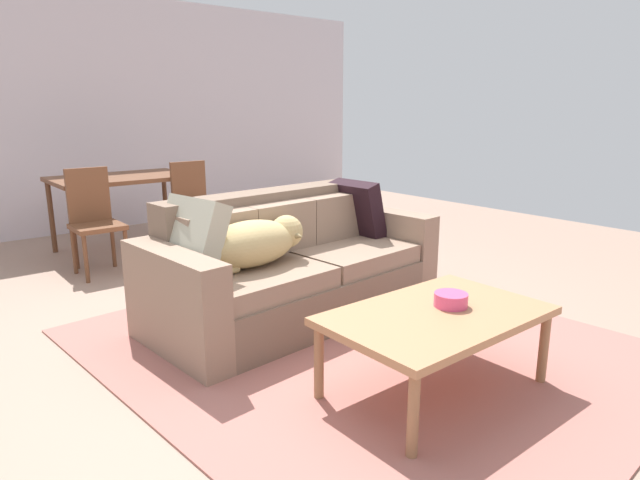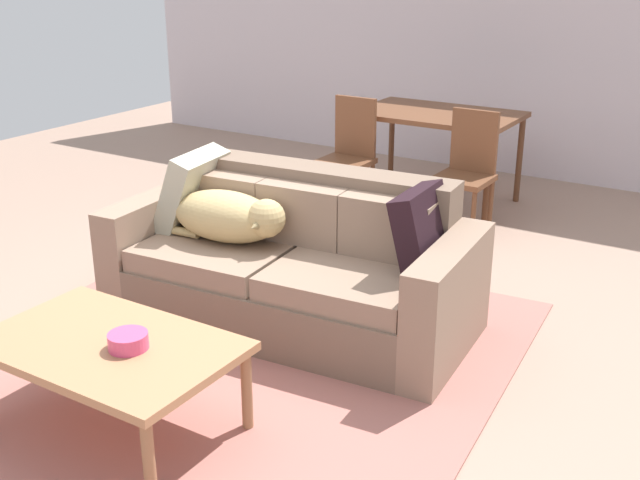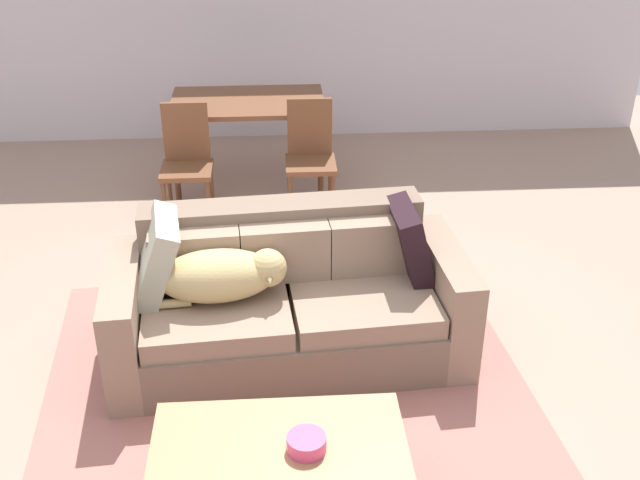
{
  "view_description": "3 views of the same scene",
  "coord_description": "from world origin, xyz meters",
  "views": [
    {
      "loc": [
        -1.88,
        -2.72,
        1.43
      ],
      "look_at": [
        0.42,
        0.1,
        0.54
      ],
      "focal_mm": 30.66,
      "sensor_mm": 36.0,
      "label": 1
    },
    {
      "loc": [
        2.59,
        -3.19,
        2.05
      ],
      "look_at": [
        0.44,
        0.25,
        0.52
      ],
      "focal_mm": 44.22,
      "sensor_mm": 36.0,
      "label": 2
    },
    {
      "loc": [
        0.21,
        -3.6,
        2.81
      ],
      "look_at": [
        0.47,
        0.33,
        0.7
      ],
      "focal_mm": 43.42,
      "sensor_mm": 36.0,
      "label": 3
    }
  ],
  "objects": [
    {
      "name": "dining_chair_near_right",
      "position": [
        0.52,
        2.2,
        0.5
      ],
      "size": [
        0.41,
        0.41,
        0.91
      ],
      "rotation": [
        0.0,
        0.0,
        -0.02
      ],
      "color": "brown",
      "rests_on": "ground"
    },
    {
      "name": "area_rug",
      "position": [
        0.28,
        -0.46,
        0.01
      ],
      "size": [
        2.94,
        3.36,
        0.01
      ],
      "primitive_type": "cube",
      "rotation": [
        0.0,
        0.0,
        0.08
      ],
      "color": "#AD6A5F",
      "rests_on": "ground"
    },
    {
      "name": "dog_on_left_cushion",
      "position": [
        -0.08,
        0.13,
        0.6
      ],
      "size": [
        0.84,
        0.41,
        0.29
      ],
      "rotation": [
        0.0,
        0.0,
        0.08
      ],
      "color": "tan",
      "rests_on": "couch"
    },
    {
      "name": "bowl_on_coffee_table",
      "position": [
        0.32,
        -1.09,
        0.47
      ],
      "size": [
        0.17,
        0.17,
        0.07
      ],
      "primitive_type": "cylinder",
      "color": "#EA4C7F",
      "rests_on": "coffee_table"
    },
    {
      "name": "dining_table",
      "position": [
        0.01,
        2.75,
        0.69
      ],
      "size": [
        1.3,
        0.84,
        0.76
      ],
      "color": "brown",
      "rests_on": "ground"
    },
    {
      "name": "ground_plane",
      "position": [
        0.0,
        0.0,
        0.0
      ],
      "size": [
        10.0,
        10.0,
        0.0
      ],
      "primitive_type": "plane",
      "color": "#A0806D"
    },
    {
      "name": "throw_pillow_by_left_arm",
      "position": [
        -0.47,
        0.25,
        0.67
      ],
      "size": [
        0.36,
        0.51,
        0.49
      ],
      "primitive_type": "cube",
      "rotation": [
        0.0,
        0.36,
        0.14
      ],
      "color": "#B0AD97",
      "rests_on": "couch"
    },
    {
      "name": "couch",
      "position": [
        0.27,
        0.25,
        0.33
      ],
      "size": [
        2.12,
        1.08,
        0.85
      ],
      "rotation": [
        0.0,
        0.0,
        0.08
      ],
      "color": "#77604F",
      "rests_on": "ground"
    },
    {
      "name": "coffee_table",
      "position": [
        0.2,
        -1.1,
        0.39
      ],
      "size": [
        1.12,
        0.72,
        0.43
      ],
      "color": "tan",
      "rests_on": "ground"
    },
    {
      "name": "dining_chair_near_left",
      "position": [
        -0.47,
        2.13,
        0.5
      ],
      "size": [
        0.4,
        0.4,
        0.92
      ],
      "rotation": [
        0.0,
        0.0,
        0.0
      ],
      "color": "brown",
      "rests_on": "ground"
    },
    {
      "name": "throw_pillow_by_right_arm",
      "position": [
        1.0,
        0.36,
        0.65
      ],
      "size": [
        0.26,
        0.45,
        0.46
      ],
      "primitive_type": "cube",
      "rotation": [
        0.0,
        -0.25,
        0.05
      ],
      "color": "black",
      "rests_on": "couch"
    },
    {
      "name": "back_partition",
      "position": [
        0.0,
        4.0,
        1.35
      ],
      "size": [
        8.0,
        0.12,
        2.7
      ],
      "primitive_type": "cube",
      "color": "silver",
      "rests_on": "ground"
    }
  ]
}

